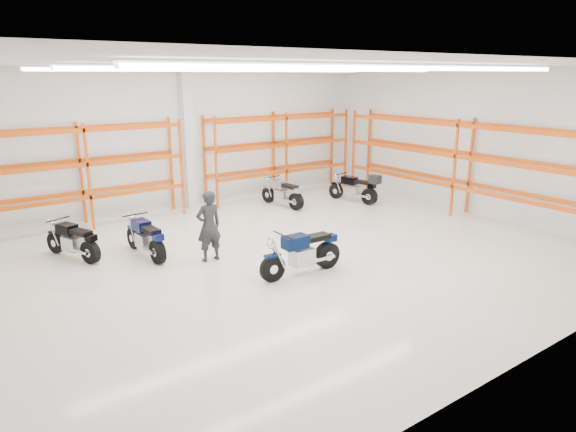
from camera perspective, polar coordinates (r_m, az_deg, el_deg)
ground at (r=12.69m, az=0.78°, el=-4.27°), size 14.00×14.00×0.00m
room_shell at (r=12.00m, az=0.76°, el=10.68°), size 14.02×12.02×4.51m
motorcycle_main at (r=11.34m, az=1.84°, el=-4.16°), size 2.08×0.69×1.02m
motorcycle_back_a at (r=13.27m, az=-22.68°, el=-2.65°), size 0.89×1.79×0.92m
motorcycle_back_b at (r=12.85m, az=-15.49°, el=-2.47°), size 0.65×1.96×0.96m
motorcycle_back_c at (r=17.08m, az=-0.49°, el=2.50°), size 0.64×1.95×0.96m
motorcycle_back_d at (r=17.82m, az=7.66°, el=3.07°), size 0.82×2.00×1.04m
standing_man at (r=12.16m, az=-8.80°, el=-1.11°), size 0.62×0.41×1.71m
structural_column at (r=17.08m, az=-11.07°, el=8.36°), size 0.32×0.32×4.50m
pallet_racking_back_left at (r=15.70m, az=-21.76°, el=5.22°), size 5.67×0.87×3.00m
pallet_racking_back_right at (r=18.54m, az=-0.91°, el=7.74°), size 5.67×0.87×3.00m
pallet_racking_side at (r=16.83m, az=18.90°, el=6.21°), size 0.87×9.07×3.00m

